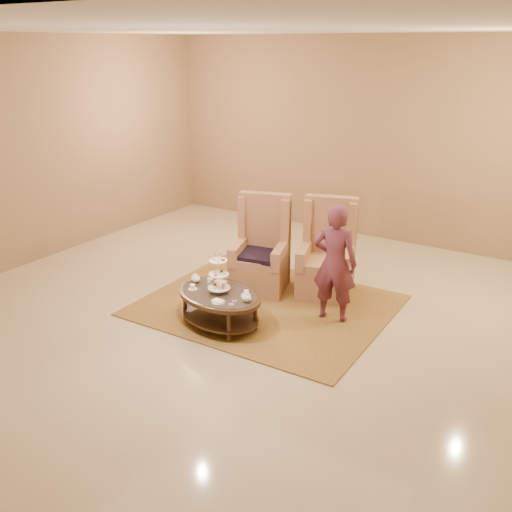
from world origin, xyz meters
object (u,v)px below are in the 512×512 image
Objects in this scene: armchair_left at (261,258)px; armchair_right at (327,262)px; person at (335,263)px; tea_table at (219,298)px.

armchair_left is 0.93m from armchair_right.
person reaches higher than armchair_right.
armchair_left is 1.00× the size of armchair_right.
tea_table is at bearing -129.24° from armchair_right.
armchair_right is (0.68, 1.65, 0.08)m from tea_table.
tea_table is at bearing 29.89° from person.
armchair_left reaches higher than armchair_right.
person reaches higher than armchair_left.
person is at bearing 52.72° from tea_table.
tea_table is 1.01× the size of armchair_left.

